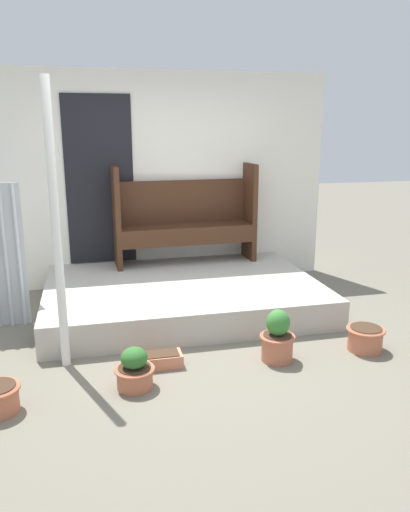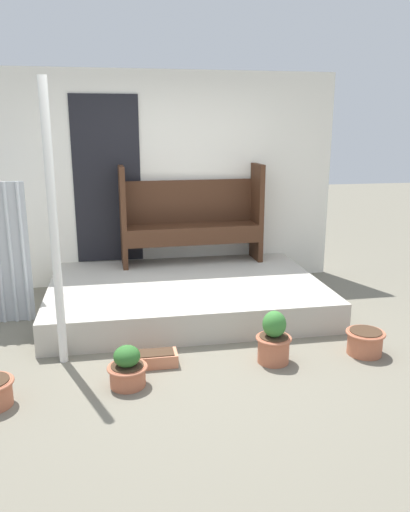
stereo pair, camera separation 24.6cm
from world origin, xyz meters
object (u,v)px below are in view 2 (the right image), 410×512
flower_pot_right (274,340)px  flower_pot_far_right (365,341)px  planter_box_rect (149,359)px  support_post (54,228)px  flower_pot_middle (127,369)px  bench (191,215)px

flower_pot_right → flower_pot_far_right: bearing=0.4°
flower_pot_right → planter_box_rect: flower_pot_right is taller
support_post → flower_pot_middle: 1.26m
bench → planter_box_rect: 2.39m
support_post → planter_box_rect: support_post is taller
bench → flower_pot_far_right: bench is taller
flower_pot_far_right → planter_box_rect: size_ratio=0.71×
support_post → flower_pot_far_right: size_ratio=6.77×
flower_pot_right → bench: bearing=99.0°
flower_pot_right → planter_box_rect: 1.07m
support_post → bench: (1.40, 1.91, -0.27)m
planter_box_rect → flower_pot_right: bearing=-6.5°
flower_pot_right → flower_pot_far_right: (0.84, 0.01, -0.08)m
flower_pot_far_right → planter_box_rect: flower_pot_far_right is taller
bench → flower_pot_middle: 2.69m
bench → flower_pot_right: bench is taller
flower_pot_right → flower_pot_far_right: flower_pot_right is taller
flower_pot_right → planter_box_rect: size_ratio=0.95×
bench → flower_pot_middle: size_ratio=5.24×
bench → flower_pot_far_right: (1.20, -2.24, -0.77)m
planter_box_rect → flower_pot_far_right: bearing=-3.4°
planter_box_rect → bench: bearing=71.9°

